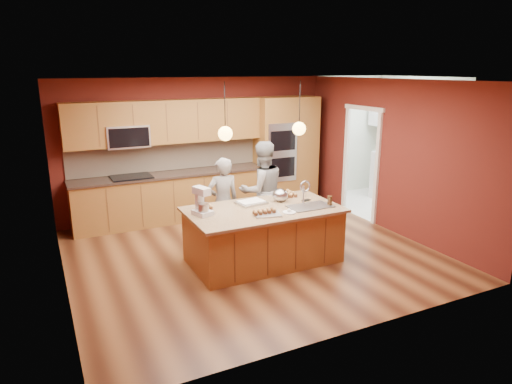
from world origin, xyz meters
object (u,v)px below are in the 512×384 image
island (264,234)px  person_left (223,202)px  person_right (262,191)px  stand_mixer (202,203)px  mixing_bowl (280,195)px

island → person_left: (-0.31, 0.90, 0.31)m
person_right → stand_mixer: (-1.35, -0.76, 0.16)m
island → mixing_bowl: size_ratio=9.31×
island → person_left: person_left is taller
island → mixing_bowl: 0.69m
island → person_right: person_right is taller
person_left → mixing_bowl: 0.99m
person_right → mixing_bowl: 0.67m
stand_mixer → mixing_bowl: bearing=-12.9°
stand_mixer → mixing_bowl: stand_mixer is taller
person_left → island: bearing=111.2°
island → person_right: bearing=65.3°
island → person_right: 1.07m
mixing_bowl → stand_mixer: bearing=-175.7°
island → stand_mixer: bearing=171.9°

